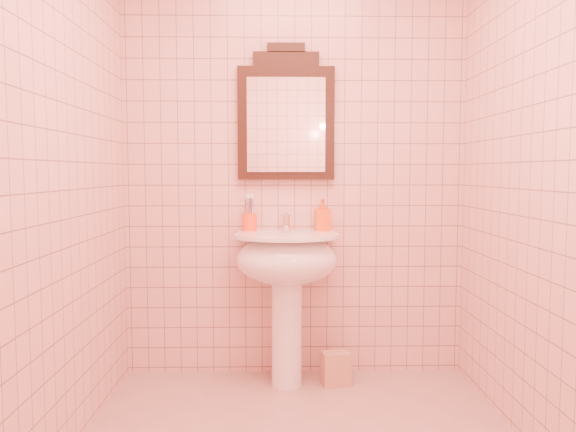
{
  "coord_description": "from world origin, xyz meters",
  "views": [
    {
      "loc": [
        -0.11,
        -2.21,
        1.21
      ],
      "look_at": [
        -0.05,
        0.55,
        0.99
      ],
      "focal_mm": 35.0,
      "sensor_mm": 36.0,
      "label": 1
    }
  ],
  "objects_px": {
    "pedestal_sink": "(287,270)",
    "mirror": "(286,117)",
    "soap_dispenser": "(323,215)",
    "towel": "(336,369)",
    "toothbrush_cup": "(250,222)"
  },
  "relations": [
    {
      "from": "pedestal_sink",
      "to": "mirror",
      "type": "distance_m",
      "value": 0.88
    },
    {
      "from": "soap_dispenser",
      "to": "pedestal_sink",
      "type": "bearing_deg",
      "value": -148.97
    },
    {
      "from": "soap_dispenser",
      "to": "towel",
      "type": "xyz_separation_m",
      "value": [
        0.07,
        -0.15,
        -0.86
      ]
    },
    {
      "from": "toothbrush_cup",
      "to": "mirror",
      "type": "bearing_deg",
      "value": 12.06
    },
    {
      "from": "mirror",
      "to": "towel",
      "type": "height_order",
      "value": "mirror"
    },
    {
      "from": "pedestal_sink",
      "to": "toothbrush_cup",
      "type": "relative_size",
      "value": 4.5
    },
    {
      "from": "towel",
      "to": "toothbrush_cup",
      "type": "bearing_deg",
      "value": 162.96
    },
    {
      "from": "mirror",
      "to": "toothbrush_cup",
      "type": "bearing_deg",
      "value": -167.94
    },
    {
      "from": "pedestal_sink",
      "to": "toothbrush_cup",
      "type": "height_order",
      "value": "toothbrush_cup"
    },
    {
      "from": "pedestal_sink",
      "to": "towel",
      "type": "relative_size",
      "value": 4.57
    },
    {
      "from": "pedestal_sink",
      "to": "soap_dispenser",
      "type": "height_order",
      "value": "soap_dispenser"
    },
    {
      "from": "mirror",
      "to": "towel",
      "type": "bearing_deg",
      "value": -35.14
    },
    {
      "from": "pedestal_sink",
      "to": "toothbrush_cup",
      "type": "xyz_separation_m",
      "value": [
        -0.21,
        0.16,
        0.26
      ]
    },
    {
      "from": "mirror",
      "to": "toothbrush_cup",
      "type": "xyz_separation_m",
      "value": [
        -0.21,
        -0.05,
        -0.6
      ]
    },
    {
      "from": "soap_dispenser",
      "to": "mirror",
      "type": "bearing_deg",
      "value": 162.14
    }
  ]
}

